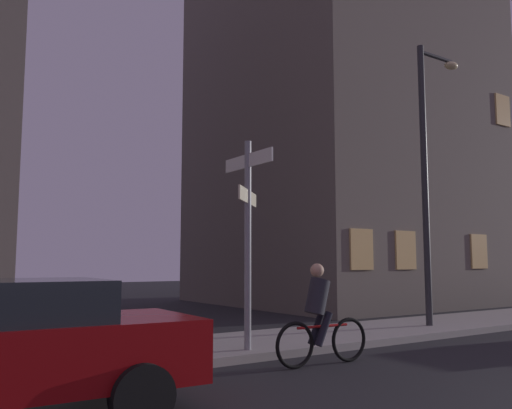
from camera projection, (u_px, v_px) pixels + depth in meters
name	position (u px, v px, depth m)	size (l,w,h in m)	color
sidewalk_kerb	(277.00, 342.00, 10.57)	(40.00, 2.55, 0.14)	#9E9991
signpost	(248.00, 225.00, 9.41)	(1.01, 1.49, 3.63)	gray
street_lamp	(429.00, 160.00, 13.21)	(1.52, 0.28, 6.86)	#2D2D30
cyclist	(320.00, 318.00, 8.57)	(1.82, 0.33, 1.61)	black
building_right_block	(337.00, 73.00, 22.77)	(9.58, 10.03, 19.21)	#6B6056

